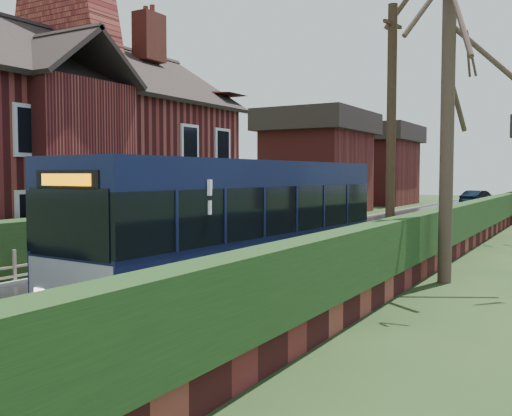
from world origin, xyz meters
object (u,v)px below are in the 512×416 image
Objects in this scene: brick_house at (68,138)px; bus_stop_sign at (212,225)px; car_silver at (191,243)px; telegraph_pole at (391,142)px; bus at (240,225)px.

brick_house is 5.20× the size of bus_stop_sign.
bus_stop_sign reaches higher than car_silver.
brick_house is at bearing 130.41° from bus_stop_sign.
brick_house is 1.97× the size of telegraph_pole.
telegraph_pole is at bearing -12.99° from car_silver.
brick_house is at bearing 154.64° from car_silver.
car_silver is 7.35m from bus_stop_sign.
brick_house is 13.91m from telegraph_pole.
bus is at bearing 90.87° from bus_stop_sign.
telegraph_pole reaches higher than car_silver.
bus is 2.86m from bus_stop_sign.
brick_house is 12.03m from bus.
bus_stop_sign is (11.93, -6.84, -2.53)m from brick_house.
car_silver is at bearing 145.64° from bus.
bus is 3.81× the size of bus_stop_sign.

